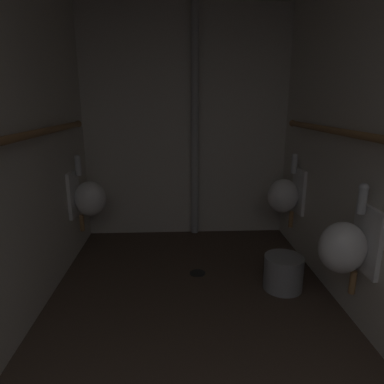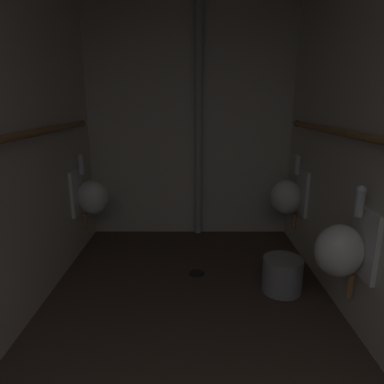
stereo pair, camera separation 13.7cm
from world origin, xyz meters
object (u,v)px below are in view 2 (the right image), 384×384
(standpipe_back_wall, at_px, (200,126))
(urinal_left_mid, at_px, (92,196))
(urinal_right_far, at_px, (289,196))
(floor_drain, at_px, (198,273))
(waste_bin, at_px, (283,275))
(urinal_right_mid, at_px, (344,249))

(standpipe_back_wall, bearing_deg, urinal_left_mid, -155.35)
(urinal_right_far, height_order, floor_drain, urinal_right_far)
(floor_drain, bearing_deg, urinal_right_far, 26.66)
(floor_drain, bearing_deg, waste_bin, -22.25)
(floor_drain, xyz_separation_m, waste_bin, (0.68, -0.28, 0.14))
(standpipe_back_wall, xyz_separation_m, waste_bin, (0.66, -1.21, -1.10))
(urinal_right_mid, distance_m, urinal_right_far, 1.24)
(urinal_right_far, relative_size, floor_drain, 5.39)
(urinal_left_mid, height_order, urinal_right_mid, same)
(urinal_left_mid, bearing_deg, urinal_right_far, 0.13)
(urinal_right_far, distance_m, waste_bin, 0.89)
(floor_drain, bearing_deg, urinal_left_mid, 156.67)
(urinal_right_far, bearing_deg, standpipe_back_wall, 151.07)
(urinal_right_mid, relative_size, waste_bin, 2.38)
(urinal_left_mid, relative_size, floor_drain, 5.39)
(urinal_right_far, relative_size, standpipe_back_wall, 0.31)
(urinal_right_far, xyz_separation_m, floor_drain, (-0.90, -0.45, -0.59))
(urinal_right_far, relative_size, waste_bin, 2.38)
(floor_drain, height_order, waste_bin, waste_bin)
(urinal_left_mid, bearing_deg, waste_bin, -22.91)
(standpipe_back_wall, xyz_separation_m, floor_drain, (-0.03, -0.94, -1.23))
(urinal_left_mid, relative_size, waste_bin, 2.38)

